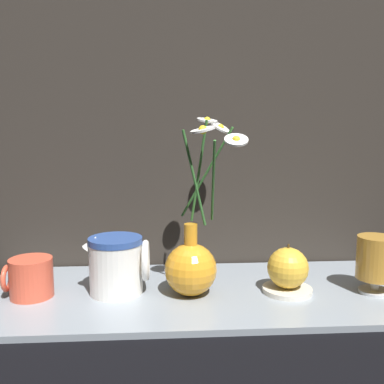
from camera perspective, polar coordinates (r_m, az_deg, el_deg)
The scene contains 9 objects.
ground_plane at distance 0.90m, azimuth 0.11°, elevation -13.74°, with size 6.00×6.00×0.00m, color black.
shelf at distance 0.90m, azimuth 0.11°, elevation -13.38°, with size 0.86×0.35×0.01m.
backdrop_wall at distance 1.05m, azimuth -0.64°, elevation 19.93°, with size 1.36×0.02×1.10m.
vase_with_flowers at distance 0.86m, azimuth -0.02°, elevation -9.30°, with size 0.16×0.20×0.35m.
yellow_mug at distance 0.91m, azimuth -20.77°, elevation -10.63°, with size 0.09×0.08×0.08m.
ceramic_pitcher at distance 0.88m, azimuth -9.92°, elevation -9.19°, with size 0.13×0.11×0.12m.
tea_glass at distance 0.94m, azimuth 23.37°, elevation -8.26°, with size 0.08×0.08×0.12m.
saucer_plate at distance 0.91m, azimuth 12.57°, elevation -12.61°, with size 0.10×0.10×0.01m.
orange_fruit at distance 0.89m, azimuth 12.66°, elevation -9.84°, with size 0.08×0.08×0.09m.
Camera 1 is at (-0.06, -0.83, 0.34)m, focal length 40.00 mm.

